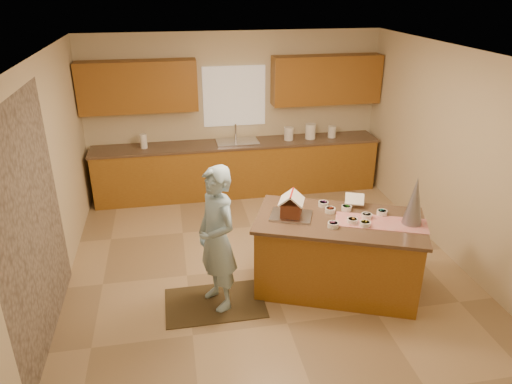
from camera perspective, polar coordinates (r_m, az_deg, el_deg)
floor at (r=6.32m, az=1.24°, el=-8.97°), size 5.50×5.50×0.00m
ceiling at (r=5.35m, az=1.51°, el=16.05°), size 5.50×5.50×0.00m
wall_back at (r=8.28m, az=-2.60°, el=9.37°), size 5.50×5.50×0.00m
wall_front at (r=3.40m, az=11.26°, el=-14.56°), size 5.50×5.50×0.00m
wall_left at (r=5.76m, az=-23.78°, el=0.59°), size 5.50×5.50×0.00m
wall_right at (r=6.65m, az=22.98°, el=3.74°), size 5.50×5.50×0.00m
stone_accent at (r=5.09m, az=-25.12°, el=-3.95°), size 0.00×2.50×2.50m
window_curtain at (r=8.18m, az=-2.61°, el=11.35°), size 1.05×0.03×1.00m
back_counter_base at (r=8.28m, az=-2.19°, el=2.75°), size 4.80×0.60×0.88m
back_counter_top at (r=8.12m, az=-2.24°, el=5.77°), size 4.85×0.63×0.04m
upper_cabinet_left at (r=7.92m, az=-13.91°, el=12.12°), size 1.85×0.35×0.80m
upper_cabinet_right at (r=8.34m, az=8.39°, el=13.13°), size 1.85×0.35×0.80m
sink at (r=8.12m, az=-2.24°, el=5.71°), size 0.70×0.45×0.12m
faucet at (r=8.24m, az=-2.45°, el=7.21°), size 0.03×0.03×0.28m
island_base at (r=5.79m, az=9.65°, el=-7.50°), size 2.04×1.53×0.89m
island_top at (r=5.56m, az=9.98°, el=-3.39°), size 2.14×1.64×0.04m
table_runner at (r=5.57m, az=14.70°, el=-3.55°), size 1.08×0.72×0.01m
baking_tray at (r=5.53m, az=4.21°, el=-2.84°), size 0.56×0.50×0.03m
cookbook at (r=5.86m, az=11.69°, el=-0.84°), size 0.27×0.25×0.10m
tinsel_tree at (r=5.53m, az=18.43°, el=-1.03°), size 0.29×0.29×0.56m
rug at (r=5.71m, az=-4.91°, el=-13.06°), size 1.14×0.74×0.01m
boy at (r=5.25m, az=-4.68°, el=-5.62°), size 0.62×0.72×1.68m
canister_a at (r=8.25m, az=3.94°, el=6.98°), size 0.16×0.16×0.22m
canister_b at (r=8.35m, az=6.52°, el=7.22°), size 0.18×0.18×0.26m
canister_c at (r=8.48m, az=9.06°, el=7.12°), size 0.14×0.14×0.20m
paper_towel at (r=8.01m, az=-13.28°, el=5.94°), size 0.11×0.11×0.24m
gingerbread_house at (r=5.48m, az=4.25°, el=-1.73°), size 0.36×0.37×0.29m
candy_bowls at (r=5.61m, az=11.13°, el=-2.70°), size 0.78×0.70×0.06m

